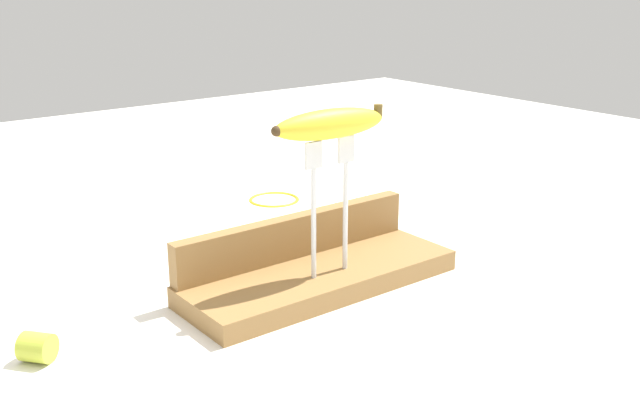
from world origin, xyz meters
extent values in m
plane|color=white|center=(0.00, 0.00, 0.00)|extent=(3.00, 3.00, 0.00)
cube|color=olive|center=(0.00, 0.00, 0.01)|extent=(0.40, 0.14, 0.03)
cube|color=olive|center=(0.00, 0.06, 0.06)|extent=(0.39, 0.02, 0.06)
cylinder|color=silver|center=(-0.03, -0.02, 0.11)|extent=(0.01, 0.01, 0.15)
cube|color=silver|center=(-0.03, -0.02, 0.20)|extent=(0.03, 0.00, 0.04)
cylinder|color=silver|center=(0.03, -0.02, 0.11)|extent=(0.01, 0.01, 0.15)
cube|color=silver|center=(0.03, -0.02, 0.20)|extent=(0.03, 0.00, 0.04)
ellipsoid|color=yellow|center=(0.00, -0.02, 0.24)|extent=(0.17, 0.05, 0.04)
cylinder|color=brown|center=(0.08, -0.03, 0.25)|extent=(0.01, 0.01, 0.02)
sphere|color=#3F2D19|center=(-0.08, -0.02, 0.24)|extent=(0.01, 0.01, 0.01)
cylinder|color=#B2C138|center=(-0.38, 0.03, 0.02)|extent=(0.05, 0.05, 0.03)
cylinder|color=beige|center=(-0.40, 0.05, 0.02)|extent=(0.03, 0.02, 0.03)
torus|color=gold|center=(0.19, 0.39, 0.00)|extent=(0.10, 0.10, 0.01)
camera|label=1|loc=(-0.61, -0.78, 0.44)|focal=42.70mm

